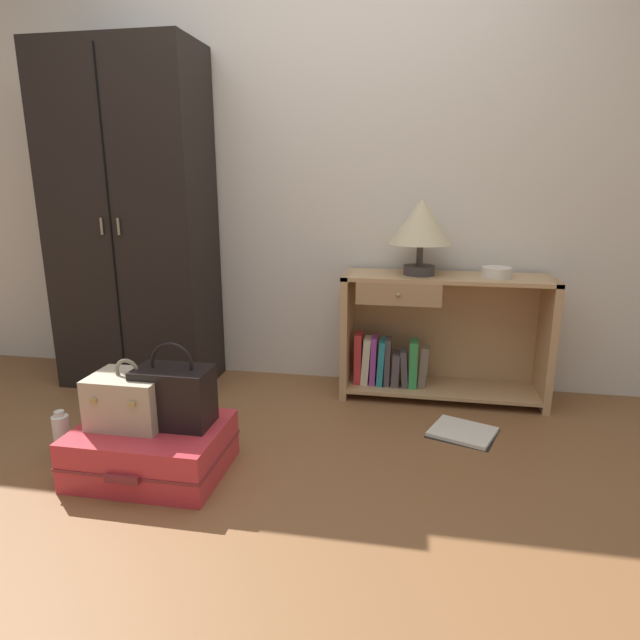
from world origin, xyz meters
TOP-DOWN VIEW (x-y plane):
  - ground_plane at (0.00, 0.00)m, footprint 9.00×9.00m
  - back_wall at (0.00, 1.50)m, footprint 6.40×0.10m
  - wardrobe at (-1.09, 1.20)m, footprint 0.89×0.47m
  - bookshelf at (0.65, 1.27)m, footprint 1.13×0.36m
  - table_lamp at (0.56, 1.25)m, footprint 0.34×0.34m
  - bowl at (0.97, 1.24)m, footprint 0.16×0.16m
  - suitcase_large at (-0.51, 0.18)m, footprint 0.62×0.48m
  - train_case at (-0.60, 0.19)m, footprint 0.31×0.24m
  - handbag at (-0.42, 0.22)m, footprint 0.31×0.19m
  - bottle at (-0.97, 0.23)m, footprint 0.07×0.07m
  - open_book_on_floor at (0.81, 0.79)m, footprint 0.37×0.35m

SIDE VIEW (x-z plane):
  - ground_plane at x=0.00m, z-range 0.00..0.00m
  - open_book_on_floor at x=0.81m, z-range 0.00..0.02m
  - bottle at x=-0.97m, z-range -0.01..0.22m
  - suitcase_large at x=-0.51m, z-range 0.00..0.21m
  - train_case at x=-0.60m, z-range 0.18..0.47m
  - handbag at x=-0.42m, z-range 0.16..0.52m
  - bookshelf at x=0.65m, z-range -0.01..0.70m
  - bowl at x=0.97m, z-range 0.70..0.76m
  - wardrobe at x=-1.09m, z-range 0.00..1.93m
  - table_lamp at x=0.56m, z-range 0.77..1.19m
  - back_wall at x=0.00m, z-range 0.00..2.60m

